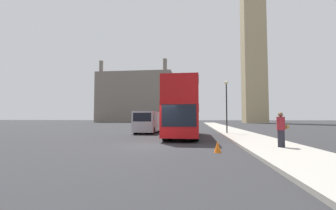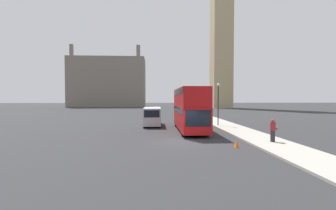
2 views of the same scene
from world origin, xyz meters
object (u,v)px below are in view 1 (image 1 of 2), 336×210
(clock_tower, at_px, (252,8))
(red_double_decker_bus, at_px, (183,107))
(street_lamp, at_px, (226,98))
(pedestrian, at_px, (281,130))
(white_van, at_px, (148,121))

(clock_tower, relative_size, red_double_decker_bus, 7.33)
(red_double_decker_bus, xyz_separation_m, street_lamp, (4.16, 3.53, 1.09))
(street_lamp, bearing_deg, red_double_decker_bus, -139.70)
(pedestrian, bearing_deg, red_double_decker_bus, 126.78)
(white_van, relative_size, pedestrian, 3.25)
(red_double_decker_bus, bearing_deg, street_lamp, 40.30)
(red_double_decker_bus, relative_size, pedestrian, 5.64)
(white_van, height_order, pedestrian, white_van)
(white_van, bearing_deg, street_lamp, -7.87)
(red_double_decker_bus, bearing_deg, white_van, 131.36)
(pedestrian, bearing_deg, street_lamp, 96.75)
(clock_tower, xyz_separation_m, red_double_decker_bus, (-19.95, -55.82, -35.36))
(red_double_decker_bus, xyz_separation_m, pedestrian, (5.44, -7.28, -1.51))
(street_lamp, bearing_deg, pedestrian, -83.25)
(white_van, height_order, street_lamp, street_lamp)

